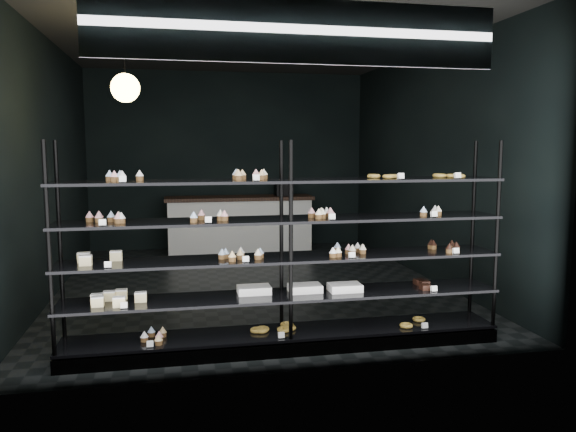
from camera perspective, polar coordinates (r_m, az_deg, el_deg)
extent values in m
cube|color=black|center=(7.65, -3.69, -6.94)|extent=(5.00, 6.00, 0.01)
cube|color=black|center=(7.55, -3.89, 17.28)|extent=(5.00, 6.00, 0.01)
cube|color=black|center=(10.41, -6.00, 5.62)|extent=(5.00, 0.01, 3.20)
cube|color=black|center=(4.48, 1.35, 3.82)|extent=(5.00, 0.01, 3.20)
cube|color=black|center=(7.52, -23.10, 4.56)|extent=(0.01, 6.00, 3.20)
cube|color=black|center=(8.15, 13.99, 5.06)|extent=(0.01, 6.00, 3.20)
cube|color=black|center=(5.32, -0.21, -12.65)|extent=(4.00, 0.50, 0.12)
cylinder|color=black|center=(4.87, -23.09, -3.77)|extent=(0.04, 0.04, 1.85)
cylinder|color=black|center=(5.30, -22.14, -2.90)|extent=(0.04, 0.04, 1.85)
cylinder|color=black|center=(4.87, 0.29, -3.21)|extent=(0.04, 0.04, 1.85)
cylinder|color=black|center=(5.29, -0.68, -2.38)|extent=(0.04, 0.04, 1.85)
cylinder|color=black|center=(5.60, 20.45, -2.30)|extent=(0.04, 0.04, 1.85)
cylinder|color=black|center=(5.98, 18.23, -1.65)|extent=(0.04, 0.04, 1.85)
cube|color=black|center=(5.29, -0.21, -11.73)|extent=(4.00, 0.50, 0.03)
cube|color=black|center=(5.18, -0.21, -8.07)|extent=(4.00, 0.50, 0.02)
cube|color=black|center=(5.10, -0.21, -4.27)|extent=(4.00, 0.50, 0.02)
cube|color=black|center=(5.05, -0.21, -0.37)|extent=(4.00, 0.50, 0.02)
cube|color=black|center=(5.01, -0.21, 3.60)|extent=(4.00, 0.50, 0.02)
cube|color=white|center=(4.75, -16.27, 3.58)|extent=(0.06, 0.04, 0.06)
cube|color=white|center=(4.79, -2.79, 3.88)|extent=(0.06, 0.04, 0.06)
cube|color=white|center=(5.13, 11.18, 3.96)|extent=(0.06, 0.04, 0.06)
cube|color=white|center=(5.36, 16.50, 3.93)|extent=(0.06, 0.04, 0.06)
cube|color=white|center=(4.81, -18.73, -0.67)|extent=(0.06, 0.04, 0.06)
cube|color=white|center=(4.78, -7.56, -0.40)|extent=(0.05, 0.04, 0.06)
cube|color=white|center=(4.97, 4.85, -0.08)|extent=(0.06, 0.04, 0.06)
cube|color=white|center=(5.32, 14.99, 0.18)|extent=(0.06, 0.04, 0.06)
cube|color=white|center=(4.86, -18.41, -4.75)|extent=(0.06, 0.04, 0.06)
cube|color=white|center=(4.86, -4.41, -4.42)|extent=(0.06, 0.04, 0.06)
cube|color=white|center=(5.07, 6.68, -3.96)|extent=(0.05, 0.04, 0.06)
cube|color=white|center=(5.45, 16.55, -3.44)|extent=(0.06, 0.04, 0.06)
cube|color=white|center=(4.93, -16.87, -8.72)|extent=(0.06, 0.04, 0.06)
cube|color=white|center=(5.45, 14.94, -7.14)|extent=(0.06, 0.04, 0.06)
cube|color=white|center=(5.02, -13.99, -12.53)|extent=(0.06, 0.04, 0.06)
cube|color=white|center=(5.10, -0.45, -12.01)|extent=(0.05, 0.04, 0.06)
cube|color=white|center=(5.49, 13.45, -10.80)|extent=(0.06, 0.04, 0.06)
cube|color=#0F0D45|center=(4.64, 1.16, 18.22)|extent=(3.20, 0.04, 0.45)
cube|color=white|center=(4.62, 1.22, 18.26)|extent=(3.30, 0.02, 0.50)
cylinder|color=black|center=(6.17, -16.35, 16.44)|extent=(0.01, 0.01, 0.58)
sphere|color=#FFCB59|center=(6.11, -16.20, 12.39)|extent=(0.29, 0.29, 0.29)
cube|color=silver|center=(10.02, -4.94, -0.97)|extent=(2.49, 0.60, 0.92)
cube|color=black|center=(9.96, -4.97, 1.82)|extent=(2.59, 0.65, 0.06)
cube|color=black|center=(10.07, -0.45, 2.79)|extent=(0.30, 0.30, 0.25)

